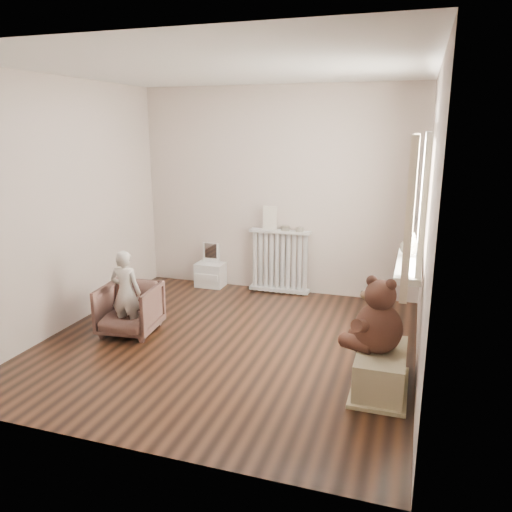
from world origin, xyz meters
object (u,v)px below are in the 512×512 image
(toy_bench, at_px, (381,367))
(plush_cat, at_px, (409,246))
(teddy_bear, at_px, (379,312))
(radiator, at_px, (280,263))
(toy_vanity, at_px, (210,266))
(armchair, at_px, (130,309))
(child, at_px, (126,292))

(toy_bench, distance_m, plush_cat, 1.28)
(teddy_bear, bearing_deg, plush_cat, 100.10)
(radiator, bearing_deg, toy_bench, -55.91)
(radiator, distance_m, toy_vanity, 0.97)
(armchair, relative_size, toy_bench, 0.80)
(radiator, relative_size, child, 0.94)
(child, relative_size, teddy_bear, 1.45)
(armchair, height_order, toy_bench, armchair)
(radiator, relative_size, toy_bench, 1.14)
(child, height_order, toy_bench, child)
(toy_bench, bearing_deg, toy_vanity, 138.77)
(armchair, bearing_deg, plush_cat, 6.75)
(toy_bench, relative_size, teddy_bear, 1.19)
(radiator, relative_size, teddy_bear, 1.36)
(toy_vanity, relative_size, child, 0.66)
(radiator, relative_size, armchair, 1.43)
(teddy_bear, relative_size, plush_cat, 2.18)
(child, bearing_deg, toy_vanity, -101.35)
(armchair, relative_size, teddy_bear, 0.95)
(toy_vanity, xyz_separation_m, toy_bench, (2.41, -2.11, -0.08))
(teddy_bear, distance_m, plush_cat, 1.07)
(toy_vanity, bearing_deg, plush_cat, -23.74)
(toy_bench, bearing_deg, armchair, 171.59)
(toy_vanity, distance_m, toy_bench, 3.20)
(radiator, bearing_deg, teddy_bear, -56.76)
(toy_vanity, xyz_separation_m, child, (-0.17, -1.78, 0.19))
(radiator, relative_size, toy_vanity, 1.41)
(toy_vanity, relative_size, toy_bench, 0.81)
(teddy_bear, height_order, plush_cat, plush_cat)
(radiator, bearing_deg, child, -122.00)
(armchair, distance_m, teddy_bear, 2.60)
(plush_cat, bearing_deg, teddy_bear, -92.16)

